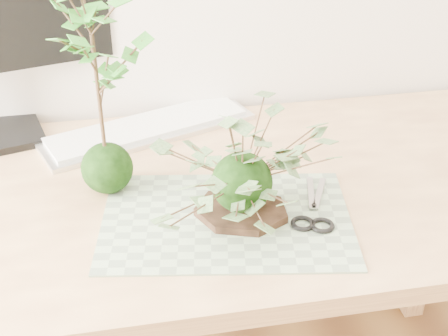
{
  "coord_description": "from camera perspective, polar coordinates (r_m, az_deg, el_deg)",
  "views": [
    {
      "loc": [
        -0.18,
        0.2,
        1.43
      ],
      "look_at": [
        0.0,
        1.14,
        0.84
      ],
      "focal_mm": 50.0,
      "sensor_mm": 36.0,
      "label": 1
    }
  ],
  "objects": [
    {
      "name": "keyboard",
      "position": [
        1.47,
        -6.98,
        3.65
      ],
      "size": [
        0.52,
        0.31,
        0.02
      ],
      "rotation": [
        0.0,
        0.0,
        0.35
      ],
      "color": "silver",
      "rests_on": "desk"
    },
    {
      "name": "ivy_kokedama",
      "position": [
        1.11,
        1.69,
        0.98
      ],
      "size": [
        0.4,
        0.4,
        0.23
      ],
      "rotation": [
        0.0,
        0.0,
        -0.32
      ],
      "color": "black",
      "rests_on": "stone_dish"
    },
    {
      "name": "stone_dish",
      "position": [
        1.17,
        1.6,
        -3.94
      ],
      "size": [
        0.23,
        0.23,
        0.01
      ],
      "primitive_type": "cylinder",
      "rotation": [
        0.0,
        0.0,
        -0.32
      ],
      "color": "black",
      "rests_on": "cutting_mat"
    },
    {
      "name": "desk",
      "position": [
        1.3,
        -3.53,
        -5.28
      ],
      "size": [
        1.6,
        0.7,
        0.74
      ],
      "color": "#DFB676",
      "rests_on": "ground_plane"
    },
    {
      "name": "maple_kokedama",
      "position": [
        1.14,
        -11.86,
        10.66
      ],
      "size": [
        0.23,
        0.23,
        0.43
      ],
      "rotation": [
        0.0,
        0.0,
        0.03
      ],
      "color": "black",
      "rests_on": "desk"
    },
    {
      "name": "cutting_mat",
      "position": [
        1.16,
        0.22,
        -4.71
      ],
      "size": [
        0.51,
        0.38,
        0.0
      ],
      "primitive_type": "cube",
      "rotation": [
        0.0,
        0.0,
        -0.16
      ],
      "color": "slate",
      "rests_on": "desk"
    },
    {
      "name": "scissors",
      "position": [
        1.17,
        8.59,
        -4.45
      ],
      "size": [
        0.09,
        0.19,
        0.01
      ],
      "rotation": [
        0.0,
        0.0,
        -0.35
      ],
      "color": "gray",
      "rests_on": "cutting_mat"
    }
  ]
}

